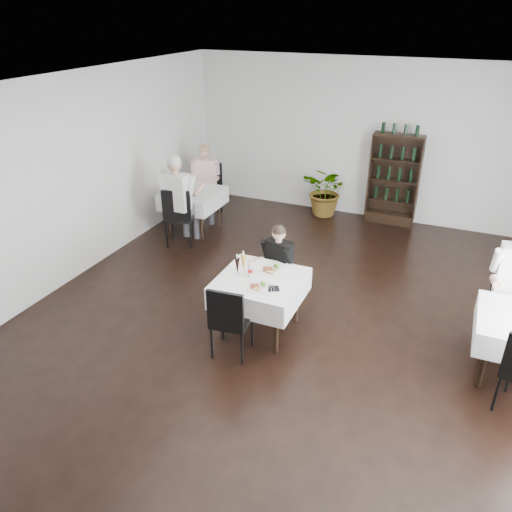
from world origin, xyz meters
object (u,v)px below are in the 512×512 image
at_px(diner_main, 275,262).
at_px(main_table, 260,288).
at_px(wine_shelf, 394,181).
at_px(potted_tree, 327,191).

bearing_deg(diner_main, main_table, -89.15).
bearing_deg(diner_main, wine_shelf, 76.47).
xyz_separation_m(main_table, diner_main, (-0.01, 0.54, 0.11)).
distance_m(wine_shelf, potted_tree, 1.29).
bearing_deg(wine_shelf, potted_tree, -174.59).
height_order(potted_tree, diner_main, diner_main).
height_order(wine_shelf, potted_tree, wine_shelf).
bearing_deg(diner_main, potted_tree, 95.19).
relative_size(main_table, diner_main, 0.82).
relative_size(wine_shelf, potted_tree, 1.73).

